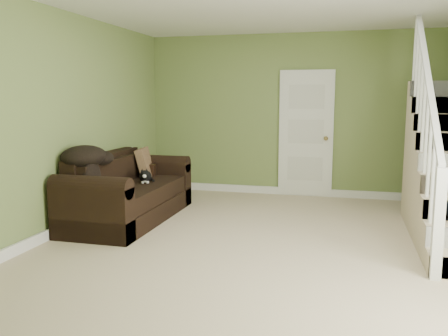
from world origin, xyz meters
The scene contains 13 objects.
floor centered at (0.00, 0.00, 0.00)m, with size 5.00×5.50×0.01m, color tan.
wall_back centered at (0.00, 2.75, 1.30)m, with size 5.00×0.04×2.60m, color olive.
wall_front centered at (0.00, -2.75, 1.30)m, with size 5.00×0.04×2.60m, color olive.
wall_left centered at (-2.50, 0.00, 1.30)m, with size 0.04×5.50×2.60m, color olive.
baseboard_back centered at (0.00, 2.72, 0.06)m, with size 5.00×0.04×0.12m, color white.
baseboard_left centered at (-2.47, 0.00, 0.06)m, with size 0.04×5.50×0.12m, color white.
door centered at (0.10, 2.71, 1.01)m, with size 0.86×0.12×2.02m.
sofa centered at (-2.02, 0.59, 0.33)m, with size 0.94×2.18×0.86m.
side_table centered at (-2.23, 1.47, 0.32)m, with size 0.62×0.62×0.86m.
cat centered at (-1.84, 0.78, 0.55)m, with size 0.28×0.43×0.21m.
banana centered at (-1.82, 0.05, 0.50)m, with size 0.06×0.20×0.06m, color yellow.
throw_pillow centered at (-2.05, 1.26, 0.65)m, with size 0.11×0.44×0.44m, color #462B1C.
throw_blanket centered at (-2.29, 0.03, 0.89)m, with size 0.49×0.65×0.27m, color black.
Camera 1 is at (0.76, -4.96, 1.60)m, focal length 38.00 mm.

